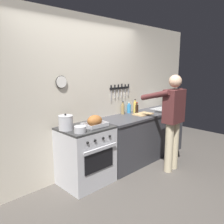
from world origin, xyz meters
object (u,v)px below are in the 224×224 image
at_px(saucepan, 80,129).
at_px(bottle_vinegar, 123,109).
at_px(person_cook, 172,117).
at_px(cutting_board, 143,114).
at_px(bottle_cooking_oil, 135,107).
at_px(bottle_soy_sauce, 137,109).
at_px(roasting_pan, 95,122).
at_px(stock_pot, 66,123).
at_px(bottle_dish_soap, 129,108).
at_px(stove, 86,155).

xyz_separation_m(saucepan, bottle_vinegar, (1.32, 0.42, 0.06)).
bearing_deg(person_cook, cutting_board, -7.57).
distance_m(bottle_cooking_oil, bottle_vinegar, 0.27).
bearing_deg(bottle_cooking_oil, bottle_soy_sauce, -115.75).
bearing_deg(person_cook, bottle_vinegar, 6.95).
relative_size(roasting_pan, bottle_cooking_oil, 1.31).
bearing_deg(stock_pot, person_cook, -24.53).
bearing_deg(bottle_cooking_oil, saucepan, -167.93).
distance_m(person_cook, bottle_dish_soap, 0.92).
bearing_deg(cutting_board, saucepan, -175.50).
bearing_deg(bottle_vinegar, roasting_pan, -160.97).
distance_m(saucepan, bottle_cooking_oil, 1.62).
xyz_separation_m(person_cook, cutting_board, (-0.01, 0.62, -0.04)).
distance_m(stove, roasting_pan, 0.55).
height_order(saucepan, bottle_cooking_oil, bottle_cooking_oil).
bearing_deg(stock_pot, bottle_cooking_oil, 2.99).
relative_size(roasting_pan, bottle_vinegar, 1.44).
xyz_separation_m(roasting_pan, bottle_vinegar, (0.99, 0.34, 0.02)).
xyz_separation_m(stock_pot, bottle_vinegar, (1.39, 0.17, -0.00)).
relative_size(cutting_board, bottle_soy_sauce, 1.63).
bearing_deg(bottle_dish_soap, stove, -169.35).
xyz_separation_m(cutting_board, bottle_soy_sauce, (-0.02, 0.14, 0.08)).
xyz_separation_m(stove, bottle_vinegar, (1.10, 0.24, 0.55)).
distance_m(roasting_pan, saucepan, 0.34).
height_order(stove, bottle_dish_soap, bottle_dish_soap).
relative_size(roasting_pan, saucepan, 2.13).
bearing_deg(stove, stock_pot, 165.97).
height_order(roasting_pan, stock_pot, stock_pot).
bearing_deg(roasting_pan, bottle_soy_sauce, 8.40).
relative_size(person_cook, bottle_vinegar, 6.81).
bearing_deg(bottle_soy_sauce, cutting_board, -81.16).
bearing_deg(stove, bottle_vinegar, 12.40).
height_order(stove, stock_pot, stock_pot).
bearing_deg(bottle_dish_soap, bottle_vinegar, 179.26).
bearing_deg(bottle_cooking_oil, roasting_pan, -168.29).
distance_m(stove, bottle_cooking_oil, 1.48).
bearing_deg(bottle_soy_sauce, stove, -176.61).
relative_size(saucepan, cutting_board, 0.46).
xyz_separation_m(cutting_board, bottle_dish_soap, (-0.07, 0.30, 0.08)).
bearing_deg(bottle_cooking_oil, stove, -173.34).
height_order(bottle_soy_sauce, bottle_vinegar, bottle_vinegar).
xyz_separation_m(stock_pot, bottle_dish_soap, (1.56, 0.17, -0.02)).
height_order(person_cook, cutting_board, person_cook).
relative_size(bottle_dish_soap, bottle_vinegar, 0.86).
distance_m(bottle_soy_sauce, bottle_vinegar, 0.27).
height_order(stock_pot, bottle_dish_soap, stock_pot).
relative_size(stove, bottle_dish_soap, 4.30).
bearing_deg(stock_pot, bottle_vinegar, 6.94).
distance_m(stove, stock_pot, 0.63).
xyz_separation_m(bottle_dish_soap, bottle_vinegar, (-0.17, 0.00, 0.01)).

